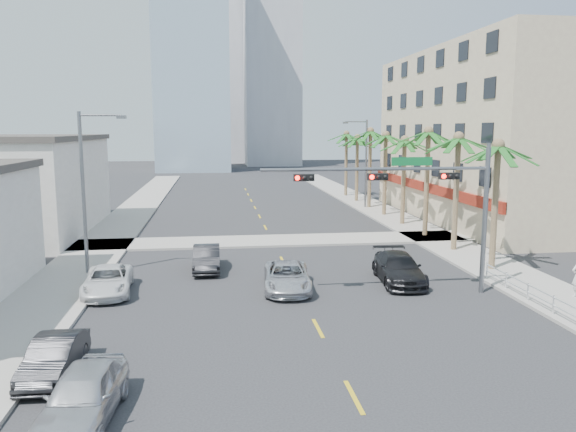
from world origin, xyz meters
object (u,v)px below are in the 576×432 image
(traffic_signal_mast, at_px, (423,193))
(car_lane_right, at_px, (399,268))
(car_lane_left, at_px, (207,258))
(car_parked_near, at_px, (83,395))
(car_parked_mid, at_px, (54,358))
(car_lane_center, at_px, (287,277))
(car_parked_far, at_px, (108,281))

(traffic_signal_mast, bearing_deg, car_lane_right, 96.85)
(car_lane_left, distance_m, car_lane_right, 10.86)
(car_parked_near, height_order, car_lane_right, car_lane_right)
(car_parked_mid, xyz_separation_m, car_lane_center, (8.85, 8.96, 0.03))
(car_parked_far, height_order, car_lane_left, car_lane_left)
(car_parked_near, bearing_deg, car_lane_left, 83.95)
(car_lane_left, height_order, car_lane_center, car_lane_left)
(traffic_signal_mast, bearing_deg, car_parked_near, -142.78)
(car_lane_left, bearing_deg, car_parked_far, -139.52)
(traffic_signal_mast, relative_size, car_lane_left, 2.58)
(car_lane_right, bearing_deg, car_lane_left, 163.61)
(car_parked_mid, bearing_deg, car_lane_right, 34.74)
(car_parked_near, relative_size, car_lane_left, 1.03)
(traffic_signal_mast, height_order, car_lane_left, traffic_signal_mast)
(traffic_signal_mast, xyz_separation_m, car_lane_left, (-10.41, 6.28, -4.35))
(traffic_signal_mast, relative_size, car_lane_right, 2.12)
(car_lane_left, bearing_deg, car_lane_center, -48.38)
(car_parked_near, xyz_separation_m, car_lane_center, (7.25, 12.02, -0.07))
(car_lane_left, relative_size, car_lane_center, 0.87)
(car_parked_mid, distance_m, car_parked_far, 9.46)
(car_parked_near, bearing_deg, car_lane_right, 48.42)
(car_lane_center, distance_m, car_lane_right, 6.09)
(car_lane_center, bearing_deg, traffic_signal_mast, -10.15)
(car_parked_near, bearing_deg, car_lane_center, 63.65)
(car_parked_far, relative_size, car_lane_center, 0.97)
(car_lane_center, bearing_deg, car_lane_right, 11.21)
(car_parked_near, xyz_separation_m, car_lane_left, (3.17, 16.60, -0.05))
(car_lane_left, xyz_separation_m, car_lane_center, (4.08, -4.58, -0.03))
(car_parked_mid, xyz_separation_m, car_lane_right, (14.90, 9.64, 0.11))
(car_parked_far, bearing_deg, car_lane_left, 35.87)
(car_parked_near, xyz_separation_m, car_lane_right, (13.30, 12.69, 0.00))
(car_parked_far, bearing_deg, car_parked_near, -87.40)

